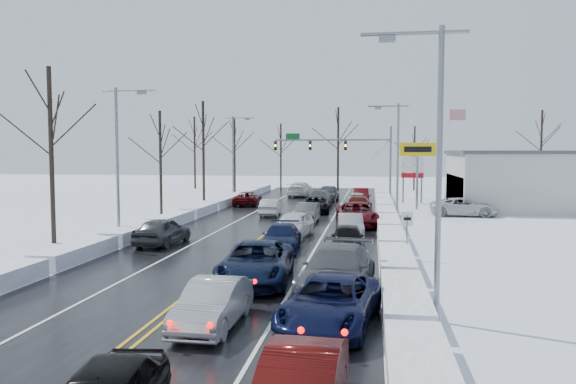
% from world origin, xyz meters
% --- Properties ---
extents(ground, '(160.00, 160.00, 0.00)m').
position_xyz_m(ground, '(0.00, 0.00, 0.00)').
color(ground, silver).
rests_on(ground, ground).
extents(road_surface, '(14.00, 84.00, 0.01)m').
position_xyz_m(road_surface, '(0.00, 2.00, 0.01)').
color(road_surface, black).
rests_on(road_surface, ground).
extents(snow_bank_left, '(1.46, 72.00, 0.77)m').
position_xyz_m(snow_bank_left, '(-7.60, 2.00, 0.00)').
color(snow_bank_left, white).
rests_on(snow_bank_left, ground).
extents(snow_bank_right, '(1.46, 72.00, 0.77)m').
position_xyz_m(snow_bank_right, '(7.60, 2.00, 0.00)').
color(snow_bank_right, white).
rests_on(snow_bank_right, ground).
extents(traffic_signal_mast, '(13.28, 0.39, 8.00)m').
position_xyz_m(traffic_signal_mast, '(3.45, 27.99, 5.48)').
color(traffic_signal_mast, slate).
rests_on(traffic_signal_mast, ground).
extents(tires_plus_sign, '(3.20, 0.34, 6.00)m').
position_xyz_m(tires_plus_sign, '(10.50, 15.99, 4.99)').
color(tires_plus_sign, slate).
rests_on(tires_plus_sign, ground).
extents(used_vehicles_sign, '(2.20, 0.22, 4.65)m').
position_xyz_m(used_vehicles_sign, '(10.50, 22.00, 3.32)').
color(used_vehicles_sign, slate).
rests_on(used_vehicles_sign, ground).
extents(speed_limit_sign, '(0.55, 0.09, 2.35)m').
position_xyz_m(speed_limit_sign, '(8.20, -8.00, 1.63)').
color(speed_limit_sign, slate).
rests_on(speed_limit_sign, ground).
extents(flagpole, '(1.87, 1.20, 10.00)m').
position_xyz_m(flagpole, '(15.17, 30.00, 5.93)').
color(flagpole, silver).
rests_on(flagpole, ground).
extents(dealership_building, '(20.40, 12.40, 5.30)m').
position_xyz_m(dealership_building, '(23.98, 18.00, 2.66)').
color(dealership_building, beige).
rests_on(dealership_building, ground).
extents(streetlight_se, '(3.20, 0.25, 9.00)m').
position_xyz_m(streetlight_se, '(8.30, -18.00, 5.31)').
color(streetlight_se, slate).
rests_on(streetlight_se, ground).
extents(streetlight_ne, '(3.20, 0.25, 9.00)m').
position_xyz_m(streetlight_ne, '(8.30, 10.00, 5.31)').
color(streetlight_ne, slate).
rests_on(streetlight_ne, ground).
extents(streetlight_sw, '(3.20, 0.25, 9.00)m').
position_xyz_m(streetlight_sw, '(-8.30, -4.00, 5.31)').
color(streetlight_sw, slate).
rests_on(streetlight_sw, ground).
extents(streetlight_nw, '(3.20, 0.25, 9.00)m').
position_xyz_m(streetlight_nw, '(-8.30, 24.00, 5.31)').
color(streetlight_nw, slate).
rests_on(streetlight_nw, ground).
extents(tree_left_b, '(4.00, 4.00, 10.00)m').
position_xyz_m(tree_left_b, '(-11.50, -6.00, 6.99)').
color(tree_left_b, '#2D231C').
rests_on(tree_left_b, ground).
extents(tree_left_c, '(3.40, 3.40, 8.50)m').
position_xyz_m(tree_left_c, '(-10.50, 8.00, 5.94)').
color(tree_left_c, '#2D231C').
rests_on(tree_left_c, ground).
extents(tree_left_d, '(4.20, 4.20, 10.50)m').
position_xyz_m(tree_left_d, '(-11.20, 22.00, 7.33)').
color(tree_left_d, '#2D231C').
rests_on(tree_left_d, ground).
extents(tree_left_e, '(3.80, 3.80, 9.50)m').
position_xyz_m(tree_left_e, '(-10.80, 34.00, 6.64)').
color(tree_left_e, '#2D231C').
rests_on(tree_left_e, ground).
extents(tree_far_a, '(4.00, 4.00, 10.00)m').
position_xyz_m(tree_far_a, '(-18.00, 40.00, 6.99)').
color(tree_far_a, '#2D231C').
rests_on(tree_far_a, ground).
extents(tree_far_b, '(3.60, 3.60, 9.00)m').
position_xyz_m(tree_far_b, '(-6.00, 41.00, 6.29)').
color(tree_far_b, '#2D231C').
rests_on(tree_far_b, ground).
extents(tree_far_c, '(4.40, 4.40, 11.00)m').
position_xyz_m(tree_far_c, '(2.00, 39.00, 7.68)').
color(tree_far_c, '#2D231C').
rests_on(tree_far_c, ground).
extents(tree_far_d, '(3.40, 3.40, 8.50)m').
position_xyz_m(tree_far_d, '(12.00, 40.50, 5.94)').
color(tree_far_d, '#2D231C').
rests_on(tree_far_d, ground).
extents(tree_far_e, '(4.20, 4.20, 10.50)m').
position_xyz_m(tree_far_e, '(28.00, 41.00, 7.33)').
color(tree_far_e, '#2D231C').
rests_on(tree_far_e, ground).
extents(queued_car_1, '(1.59, 4.29, 1.40)m').
position_xyz_m(queued_car_1, '(1.82, -19.49, 0.00)').
color(queued_car_1, '#A6A9AE').
rests_on(queued_car_1, ground).
extents(queued_car_2, '(3.11, 6.03, 1.63)m').
position_xyz_m(queued_car_2, '(1.95, -13.76, 0.00)').
color(queued_car_2, black).
rests_on(queued_car_2, ground).
extents(queued_car_3, '(2.23, 4.86, 1.38)m').
position_xyz_m(queued_car_3, '(1.76, -6.34, 0.00)').
color(queued_car_3, black).
rests_on(queued_car_3, ground).
extents(queued_car_4, '(2.40, 4.82, 1.58)m').
position_xyz_m(queued_car_4, '(1.77, -1.92, 0.00)').
color(queued_car_4, white).
rests_on(queued_car_4, ground).
extents(queued_car_5, '(1.55, 4.37, 1.44)m').
position_xyz_m(queued_car_5, '(1.81, 5.20, 0.00)').
color(queued_car_5, '#3D4042').
rests_on(queued_car_5, ground).
extents(queued_car_6, '(2.60, 5.05, 1.36)m').
position_xyz_m(queued_car_6, '(1.77, 12.08, 0.00)').
color(queued_car_6, black).
rests_on(queued_car_6, ground).
extents(queued_car_7, '(2.35, 5.43, 1.56)m').
position_xyz_m(queued_car_7, '(1.59, 16.59, 0.00)').
color(queued_car_7, '#424548').
rests_on(queued_car_7, ground).
extents(queued_car_8, '(2.38, 5.10, 1.69)m').
position_xyz_m(queued_car_8, '(1.90, 23.07, 0.00)').
color(queued_car_8, '#444649').
rests_on(queued_car_8, ground).
extents(queued_car_10, '(3.19, 5.68, 1.50)m').
position_xyz_m(queued_car_10, '(5.31, -19.00, 0.00)').
color(queued_car_10, black).
rests_on(queued_car_10, ground).
extents(queued_car_11, '(3.02, 6.09, 1.70)m').
position_xyz_m(queued_car_11, '(5.25, -14.84, 0.00)').
color(queued_car_11, '#46494C').
rests_on(queued_car_11, ground).
extents(queued_car_12, '(1.82, 4.18, 1.40)m').
position_xyz_m(queued_car_12, '(5.25, -6.13, 0.00)').
color(queued_car_12, black).
rests_on(queued_car_12, ground).
extents(queued_car_13, '(1.84, 4.34, 1.39)m').
position_xyz_m(queued_car_13, '(5.20, -1.04, 0.00)').
color(queued_car_13, '#929499').
rests_on(queued_car_13, ground).
extents(queued_car_14, '(3.30, 6.16, 1.65)m').
position_xyz_m(queued_car_14, '(5.44, 4.09, 0.00)').
color(queued_car_14, '#520B10').
rests_on(queued_car_14, ground).
extents(queued_car_15, '(2.44, 5.26, 1.49)m').
position_xyz_m(queued_car_15, '(5.38, 10.98, 0.00)').
color(queued_car_15, '#4B0F0A').
rests_on(queued_car_15, ground).
extents(queued_car_16, '(1.72, 4.15, 1.41)m').
position_xyz_m(queued_car_16, '(5.11, 17.20, 0.00)').
color(queued_car_16, '#B8B8BA').
rests_on(queued_car_16, ground).
extents(queued_car_17, '(1.76, 4.36, 1.41)m').
position_xyz_m(queued_car_17, '(5.38, 22.80, 0.00)').
color(queued_car_17, '#45090D').
rests_on(queued_car_17, ground).
extents(oncoming_car_0, '(1.67, 4.20, 1.36)m').
position_xyz_m(oncoming_car_0, '(-1.65, 9.19, 0.00)').
color(oncoming_car_0, silver).
rests_on(oncoming_car_0, ground).
extents(oncoming_car_1, '(2.38, 4.91, 1.35)m').
position_xyz_m(oncoming_car_1, '(-5.35, 17.26, 0.00)').
color(oncoming_car_1, '#4A090B').
rests_on(oncoming_car_1, ground).
extents(oncoming_car_2, '(2.78, 5.93, 1.67)m').
position_xyz_m(oncoming_car_2, '(-1.66, 28.58, 0.00)').
color(oncoming_car_2, white).
rests_on(oncoming_car_2, ground).
extents(oncoming_car_3, '(2.21, 4.71, 1.56)m').
position_xyz_m(oncoming_car_3, '(-5.14, -5.60, 0.00)').
color(oncoming_car_3, '#383A3D').
rests_on(oncoming_car_3, ground).
extents(parked_car_0, '(5.49, 2.76, 1.49)m').
position_xyz_m(parked_car_0, '(13.85, 11.21, 0.00)').
color(parked_car_0, silver).
rests_on(parked_car_0, ground).
extents(parked_car_1, '(2.63, 5.31, 1.48)m').
position_xyz_m(parked_car_1, '(17.08, 16.82, 0.00)').
color(parked_car_1, '#46494C').
rests_on(parked_car_1, ground).
extents(parked_car_2, '(1.94, 4.46, 1.50)m').
position_xyz_m(parked_car_2, '(14.99, 23.45, 0.00)').
color(parked_car_2, black).
rests_on(parked_car_2, ground).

